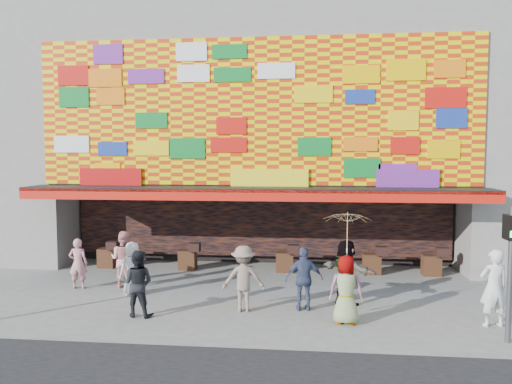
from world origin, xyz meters
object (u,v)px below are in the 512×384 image
at_px(ped_c, 138,283).
at_px(ped_d, 243,279).
at_px(ped_a, 133,268).
at_px(ped_e, 304,279).
at_px(parasol, 347,233).
at_px(ped_g, 346,290).
at_px(ped_h, 494,288).
at_px(ped_f, 346,272).
at_px(signal_right, 511,259).
at_px(ped_i, 124,259).
at_px(ped_b, 78,264).

bearing_deg(ped_c, ped_d, -160.51).
distance_m(ped_a, ped_e, 5.12).
bearing_deg(parasol, ped_e, 137.02).
relative_size(ped_g, ped_h, 0.90).
xyz_separation_m(ped_c, ped_f, (5.37, 1.56, 0.05)).
distance_m(signal_right, ped_d, 6.36).
distance_m(ped_g, ped_i, 7.18).
bearing_deg(ped_f, ped_g, 122.59).
distance_m(signal_right, parasol, 3.59).
relative_size(signal_right, ped_h, 1.60).
bearing_deg(ped_h, ped_a, -20.52).
xyz_separation_m(ped_h, parasol, (-3.50, -0.18, 1.29)).
xyz_separation_m(ped_a, ped_b, (-1.91, 0.48, -0.01)).
relative_size(ped_c, ped_h, 0.91).
height_order(ped_b, ped_g, ped_g).
bearing_deg(ped_b, ped_c, 132.13).
distance_m(ped_c, ped_i, 3.03).
relative_size(ped_b, ped_g, 0.92).
xyz_separation_m(ped_d, ped_h, (6.12, -0.54, 0.07)).
distance_m(ped_c, ped_d, 2.72).
bearing_deg(signal_right, ped_h, 87.86).
bearing_deg(ped_e, ped_f, -158.74).
xyz_separation_m(signal_right, ped_h, (0.04, 1.04, -0.92)).
bearing_deg(ped_d, ped_b, -25.62).
relative_size(ped_a, ped_d, 0.90).
bearing_deg(ped_h, ped_e, -20.04).
xyz_separation_m(ped_b, ped_g, (7.97, -2.37, 0.07)).
distance_m(ped_d, ped_h, 6.14).
distance_m(ped_a, ped_h, 9.72).
xyz_separation_m(ped_f, ped_h, (3.39, -1.41, 0.04)).
height_order(ped_b, ped_c, ped_c).
distance_m(ped_i, parasol, 7.31).
height_order(ped_c, ped_d, ped_d).
relative_size(ped_d, ped_f, 0.97).
xyz_separation_m(ped_e, ped_i, (-5.62, 1.76, 0.03)).
height_order(signal_right, ped_f, signal_right).
relative_size(ped_c, ped_g, 1.01).
bearing_deg(ped_c, parasol, -175.47).
bearing_deg(ped_i, ped_f, 178.52).
relative_size(ped_a, ped_e, 0.93).
relative_size(ped_b, parasol, 0.78).
height_order(ped_f, ped_g, ped_f).
relative_size(ped_h, ped_i, 1.07).
xyz_separation_m(ped_d, parasol, (2.62, -0.72, 1.36)).
height_order(ped_b, ped_f, ped_f).
bearing_deg(ped_h, signal_right, 77.50).
xyz_separation_m(ped_a, ped_i, (-0.59, 0.82, 0.09)).
xyz_separation_m(ped_g, ped_i, (-6.65, 2.72, 0.03)).
height_order(ped_g, parasol, parasol).
height_order(signal_right, ped_d, signal_right).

